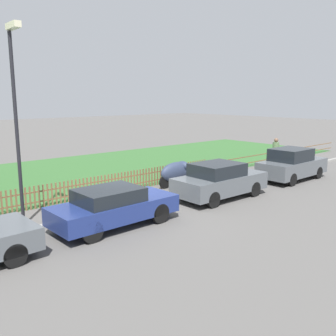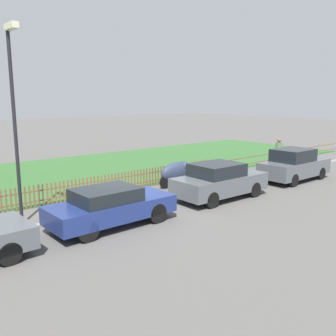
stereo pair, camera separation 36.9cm
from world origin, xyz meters
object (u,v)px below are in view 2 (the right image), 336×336
(parked_car_black_saloon, at_px, (111,206))
(pedestrian_near_fence, at_px, (279,152))
(parked_car_navy_estate, at_px, (219,181))
(covered_motorcycle, at_px, (178,172))
(parked_car_red_compact, at_px, (294,165))
(street_lamp, at_px, (14,104))

(parked_car_black_saloon, relative_size, pedestrian_near_fence, 2.32)
(parked_car_navy_estate, height_order, pedestrian_near_fence, pedestrian_near_fence)
(covered_motorcycle, bearing_deg, pedestrian_near_fence, -2.88)
(parked_car_navy_estate, bearing_deg, parked_car_black_saloon, -178.56)
(parked_car_red_compact, bearing_deg, street_lamp, 170.80)
(parked_car_black_saloon, bearing_deg, covered_motorcycle, 26.78)
(parked_car_navy_estate, distance_m, parked_car_red_compact, 5.27)
(parked_car_red_compact, bearing_deg, pedestrian_near_fence, 48.41)
(parked_car_red_compact, distance_m, pedestrian_near_fence, 2.92)
(parked_car_red_compact, xyz_separation_m, covered_motorcycle, (-5.18, 2.73, -0.10))
(parked_car_black_saloon, height_order, pedestrian_near_fence, pedestrian_near_fence)
(parked_car_navy_estate, xyz_separation_m, covered_motorcycle, (0.09, 2.65, -0.05))
(pedestrian_near_fence, xyz_separation_m, street_lamp, (-14.39, -0.27, 2.82))
(parked_car_red_compact, distance_m, covered_motorcycle, 5.86)
(parked_car_red_compact, relative_size, street_lamp, 0.65)
(parked_car_black_saloon, distance_m, parked_car_red_compact, 10.37)
(parked_car_navy_estate, relative_size, parked_car_red_compact, 1.01)
(pedestrian_near_fence, bearing_deg, parked_car_black_saloon, -107.96)
(covered_motorcycle, bearing_deg, parked_car_red_compact, -26.33)
(street_lamp, bearing_deg, parked_car_black_saloon, -42.40)
(covered_motorcycle, xyz_separation_m, pedestrian_near_fence, (7.10, -0.54, 0.31))
(parked_car_red_compact, relative_size, pedestrian_near_fence, 2.27)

